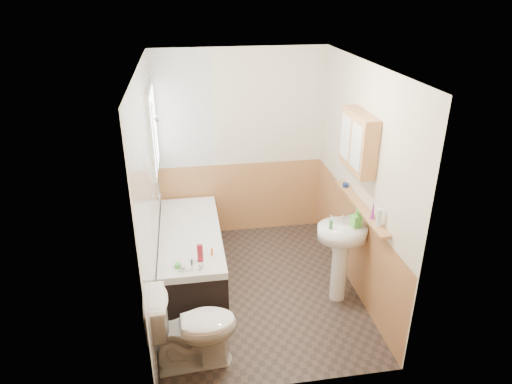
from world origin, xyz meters
The scene contains 26 objects.
floor centered at (0.00, 0.00, 0.00)m, with size 2.80×2.80×0.00m, color #2C231F.
ceiling centered at (0.00, 0.00, 2.50)m, with size 2.80×2.80×0.00m, color white.
wall_back centered at (0.00, 1.41, 1.25)m, with size 2.20×0.02×2.50m, color beige.
wall_front centered at (0.00, -1.41, 1.25)m, with size 2.20×0.02×2.50m, color beige.
wall_left centered at (-1.11, 0.00, 1.25)m, with size 0.02×2.80×2.50m, color beige.
wall_right centered at (1.11, 0.00, 1.25)m, with size 0.02×2.80×2.50m, color beige.
wainscot_right centered at (1.09, 0.00, 0.50)m, with size 0.01×2.80×1.00m, color tan.
wainscot_front centered at (0.00, -1.39, 0.50)m, with size 2.20×0.01×1.00m, color tan.
wainscot_back centered at (0.00, 1.39, 0.50)m, with size 2.20×0.01×1.00m, color tan.
tile_cladding_left centered at (-1.09, 0.00, 1.25)m, with size 0.01×2.80×2.50m, color white.
tile_return_back centered at (-0.73, 1.39, 1.75)m, with size 0.75×0.01×1.50m, color white.
window centered at (-1.06, 0.95, 1.65)m, with size 0.03×0.79×0.99m.
bathtub centered at (-0.73, 0.45, 0.29)m, with size 0.70×1.81×0.71m.
shower_riser centered at (-1.04, 0.63, 1.58)m, with size 0.10×0.08×1.14m.
toilet centered at (-0.76, -1.00, 0.40)m, with size 0.45×0.81×0.79m, color white.
sink centered at (0.84, -0.30, 0.64)m, with size 0.53×0.43×1.02m.
pine_shelf centered at (1.04, -0.22, 1.08)m, with size 0.10×1.31×0.03m, color tan.
medicine_cabinet centered at (1.01, -0.06, 1.73)m, with size 0.17×0.66×0.60m.
foam_can centered at (1.04, -0.67, 1.18)m, with size 0.05×0.05×0.18m, color silver.
green_bottle centered at (1.04, -0.53, 1.20)m, with size 0.04×0.04×0.20m, color purple.
black_jar centered at (1.04, 0.25, 1.12)m, with size 0.07×0.07×0.04m, color navy.
soap_bottle centered at (0.96, -0.33, 0.95)m, with size 0.09×0.20×0.09m, color #59C647.
clear_bottle centered at (0.69, -0.34, 0.95)m, with size 0.04×0.04×0.10m, color #388447.
blue_gel centered at (-0.64, -0.20, 0.66)m, with size 0.05×0.03×0.20m, color maroon.
cream_jar centered at (-0.87, -0.28, 0.59)m, with size 0.07×0.07×0.04m, color #59C647.
orange_bottle centered at (-0.51, -0.10, 0.60)m, with size 0.03×0.03×0.08m, color orange.
Camera 1 is at (-0.71, -4.23, 3.20)m, focal length 32.00 mm.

